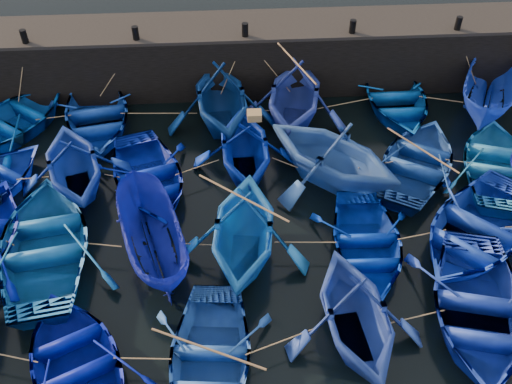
{
  "coord_description": "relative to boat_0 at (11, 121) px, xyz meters",
  "views": [
    {
      "loc": [
        -0.81,
        -9.67,
        12.97
      ],
      "look_at": [
        0.0,
        3.2,
        0.7
      ],
      "focal_mm": 40.0,
      "sensor_mm": 36.0,
      "label": 1
    }
  ],
  "objects": [
    {
      "name": "ground",
      "position": [
        8.69,
        -7.69,
        -0.53
      ],
      "size": [
        120.0,
        120.0,
        0.0
      ],
      "primitive_type": "plane",
      "color": "black",
      "rests_on": "ground"
    },
    {
      "name": "quay_wall",
      "position": [
        8.69,
        2.81,
        0.72
      ],
      "size": [
        26.0,
        2.5,
        2.5
      ],
      "primitive_type": "cube",
      "color": "black",
      "rests_on": "ground"
    },
    {
      "name": "quay_top",
      "position": [
        8.69,
        2.81,
        2.03
      ],
      "size": [
        26.0,
        2.5,
        0.12
      ],
      "primitive_type": "cube",
      "color": "black",
      "rests_on": "quay_wall"
    },
    {
      "name": "bollard_0",
      "position": [
        0.69,
        1.91,
        2.34
      ],
      "size": [
        0.24,
        0.24,
        0.5
      ],
      "primitive_type": "cylinder",
      "color": "black",
      "rests_on": "quay_top"
    },
    {
      "name": "bollard_1",
      "position": [
        4.69,
        1.91,
        2.34
      ],
      "size": [
        0.24,
        0.24,
        0.5
      ],
      "primitive_type": "cylinder",
      "color": "black",
      "rests_on": "quay_top"
    },
    {
      "name": "bollard_2",
      "position": [
        8.69,
        1.91,
        2.34
      ],
      "size": [
        0.24,
        0.24,
        0.5
      ],
      "primitive_type": "cylinder",
      "color": "black",
      "rests_on": "quay_top"
    },
    {
      "name": "bollard_3",
      "position": [
        12.69,
        1.91,
        2.34
      ],
      "size": [
        0.24,
        0.24,
        0.5
      ],
      "primitive_type": "cylinder",
      "color": "black",
      "rests_on": "quay_top"
    },
    {
      "name": "bollard_4",
      "position": [
        16.69,
        1.91,
        2.34
      ],
      "size": [
        0.24,
        0.24,
        0.5
      ],
      "primitive_type": "cylinder",
      "color": "black",
      "rests_on": "quay_top"
    },
    {
      "name": "boat_0",
      "position": [
        0.0,
        0.0,
        0.0
      ],
      "size": [
        5.99,
        6.23,
        1.05
      ],
      "primitive_type": "imported",
      "rotation": [
        0.0,
        0.0,
        2.47
      ],
      "color": "#00398B",
      "rests_on": "ground"
    },
    {
      "name": "boat_1",
      "position": [
        3.05,
        0.21,
        -0.01
      ],
      "size": [
        4.46,
        5.57,
        1.03
      ],
      "primitive_type": "imported",
      "rotation": [
        0.0,
        0.0,
        0.2
      ],
      "color": "#0D369C",
      "rests_on": "ground"
    },
    {
      "name": "boat_2",
      "position": [
        7.69,
        0.03,
        0.72
      ],
      "size": [
        4.54,
        5.13,
        2.49
      ],
      "primitive_type": "imported",
      "rotation": [
        0.0,
        0.0,
        0.1
      ],
      "color": "navy",
      "rests_on": "ground"
    },
    {
      "name": "boat_3",
      "position": [
        10.38,
        0.04,
        0.73
      ],
      "size": [
        5.03,
        5.53,
        2.5
      ],
      "primitive_type": "imported",
      "rotation": [
        0.0,
        0.0,
        -0.22
      ],
      "color": "#273CA1",
      "rests_on": "ground"
    },
    {
      "name": "boat_4",
      "position": [
        14.39,
        0.6,
        -0.03
      ],
      "size": [
        3.49,
        4.85,
        1.0
      ],
      "primitive_type": "imported",
      "rotation": [
        0.0,
        0.0,
        0.01
      ],
      "color": "#0548A2",
      "rests_on": "ground"
    },
    {
      "name": "boat_5",
      "position": [
        17.77,
        0.1,
        0.47
      ],
      "size": [
        4.03,
        5.45,
        1.98
      ],
      "primitive_type": "imported",
      "rotation": [
        0.0,
        0.0,
        -0.46
      ],
      "color": "blue",
      "rests_on": "ground"
    },
    {
      "name": "boat_7",
      "position": [
        2.9,
        -3.19,
        0.58
      ],
      "size": [
        4.75,
        5.12,
        2.21
      ],
      "primitive_type": "imported",
      "rotation": [
        0.0,
        0.0,
        3.46
      ],
      "color": "#13349C",
      "rests_on": "ground"
    },
    {
      "name": "boat_8",
      "position": [
        5.21,
        -3.36,
        -0.04
      ],
      "size": [
        4.6,
        5.48,
        0.97
      ],
      "primitive_type": "imported",
      "rotation": [
        0.0,
        0.0,
        0.3
      ],
      "color": "#02189F",
      "rests_on": "ground"
    },
    {
      "name": "boat_9",
      "position": [
        8.45,
        -2.69,
        0.58
      ],
      "size": [
        3.76,
        4.31,
        2.2
      ],
      "primitive_type": "imported",
      "rotation": [
        0.0,
        0.0,
        3.18
      ],
      "color": "#032195",
      "rests_on": "ground"
    },
    {
      "name": "boat_10",
      "position": [
        11.26,
        -3.39,
        0.74
      ],
      "size": [
        6.37,
        6.31,
        2.54
      ],
      "primitive_type": "imported",
      "rotation": [
        0.0,
        0.0,
        3.99
      ],
      "color": "#2C58A6",
      "rests_on": "ground"
    },
    {
      "name": "boat_11",
      "position": [
        14.27,
        -3.15,
        -0.03
      ],
      "size": [
        5.38,
        5.87,
        0.99
      ],
      "primitive_type": "imported",
      "rotation": [
        0.0,
        0.0,
        2.61
      ],
      "color": "navy",
      "rests_on": "ground"
    },
    {
      "name": "boat_12",
      "position": [
        16.88,
        -3.39,
        -0.03
      ],
      "size": [
        4.68,
        5.56,
        0.99
      ],
      "primitive_type": "imported",
      "rotation": [
        0.0,
        0.0,
        2.83
      ],
      "color": "#1C70BB",
      "rests_on": "ground"
    },
    {
      "name": "boat_14",
      "position": [
        2.5,
        -6.12,
        0.04
      ],
      "size": [
        4.75,
        6.03,
        1.14
      ],
      "primitive_type": "imported",
      "rotation": [
        0.0,
        0.0,
        3.3
      ],
      "color": "#0E559C",
      "rests_on": "ground"
    },
    {
      "name": "boat_15",
      "position": [
        5.59,
        -6.36,
        0.32
      ],
      "size": [
        2.86,
        4.67,
        1.69
      ],
      "primitive_type": "imported",
      "rotation": [
        0.0,
        0.0,
        3.44
      ],
      "color": "navy",
      "rests_on": "ground"
    },
    {
      "name": "boat_16",
      "position": [
        8.2,
        -6.47,
        0.66
      ],
      "size": [
        4.45,
        4.98,
        2.38
      ],
      "primitive_type": "imported",
      "rotation": [
        0.0,
        0.0,
        -0.13
      ],
      "color": "blue",
      "rests_on": "ground"
    },
    {
      "name": "boat_17",
      "position": [
        11.79,
        -6.59,
        -0.09
      ],
      "size": [
        3.15,
        4.33,
        0.88
      ],
      "primitive_type": "imported",
      "rotation": [
        0.0,
        0.0,
        -0.03
      ],
      "color": "#00249D",
      "rests_on": "ground"
    },
    {
      "name": "boat_18",
      "position": [
        15.11,
        -6.31,
        0.03
      ],
      "size": [
        6.43,
        6.48,
        1.1
      ],
      "primitive_type": "imported",
      "rotation": [
        0.0,
        0.0,
        -0.76
      ],
      "color": "blue",
      "rests_on": "ground"
    },
    {
      "name": "boat_21",
      "position": [
        3.98,
        -9.94,
        -0.06
      ],
      "size": [
        4.8,
        5.41,
        0.93
      ],
      "primitive_type": "imported",
      "rotation": [
        0.0,
        0.0,
        3.58
      ],
      "color": "#000C8C",
      "rests_on": "ground"
    },
    {
      "name": "boat_22",
      "position": [
        7.18,
        -10.06,
        -0.08
      ],
      "size": [
        3.47,
        4.58,
        0.89
      ],
      "primitive_type": "imported",
      "rotation": [
        0.0,
        0.0,
        -0.09
      ],
      "color": "#1D4EB5",
      "rests_on": "ground"
    },
    {
      "name": "boat_23",
      "position": [
        10.86,
        -9.4,
        0.56
      ],
      "size": [
        3.97,
        4.48,
        2.17
      ],
      "primitive_type": "imported",
      "rotation": [
        0.0,
        0.0,
        0.11
      ],
      "color": "#2342A6",
      "rests_on": "ground"
    },
    {
      "name": "boat_24",
      "position": [
        14.2,
        -9.09,
        0.01
      ],
      "size": [
        4.82,
        5.89,
        1.07
      ],
      "primitive_type": "imported",
      "rotation": [
        0.0,
        0.0,
        -0.24
      ],
      "color": "#1631A8",
      "rests_on": "ground"
    },
    {
      "name": "wooden_crate",
      "position": [
        8.75,
        -2.69,
        1.8
      ],
      "size": [
        0.45,
        0.41,
        0.25
      ],
      "primitive_type": "cube",
      "color": "olive",
      "rests_on": "boat_9"
    },
    {
      "name": "mooring_ropes",
      "position": [
        9.05,
        -2.63,
        0.36
      ],
      "size": [
        17.81,
        11.91,
        2.1
      ],
      "color": "tan",
      "rests_on": "ground"
    },
    {
      "name": "loose_oars",
      "position": [
        10.01,
        -4.91,
        1.2
      ],
      "size": [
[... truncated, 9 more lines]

